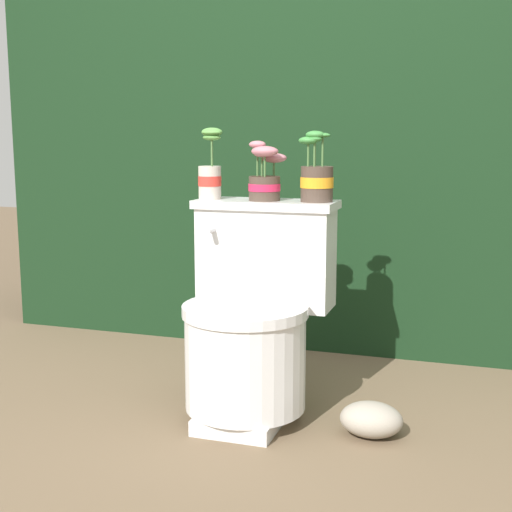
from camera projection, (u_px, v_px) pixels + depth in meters
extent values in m
plane|color=brown|center=(268.00, 429.00, 2.41)|extent=(12.00, 12.00, 0.00)
cube|color=black|center=(349.00, 165.00, 3.53)|extent=(3.26, 0.89, 1.67)
cube|color=silver|center=(245.00, 413.00, 2.47)|extent=(0.27, 0.37, 0.05)
cylinder|color=silver|center=(245.00, 361.00, 2.44)|extent=(0.41, 0.41, 0.32)
cylinder|color=silver|center=(245.00, 310.00, 2.41)|extent=(0.43, 0.43, 0.04)
cube|color=silver|center=(266.00, 258.00, 2.61)|extent=(0.49, 0.18, 0.36)
cube|color=silver|center=(266.00, 204.00, 2.58)|extent=(0.51, 0.21, 0.03)
cylinder|color=silver|center=(210.00, 230.00, 2.53)|extent=(0.02, 0.05, 0.02)
cylinder|color=beige|center=(210.00, 183.00, 2.61)|extent=(0.08, 0.08, 0.12)
cylinder|color=red|center=(210.00, 181.00, 2.61)|extent=(0.08, 0.08, 0.04)
cylinder|color=#332319|center=(210.00, 168.00, 2.60)|extent=(0.08, 0.08, 0.01)
cylinder|color=#4C753D|center=(212.00, 150.00, 2.60)|extent=(0.01, 0.01, 0.11)
ellipsoid|color=#569342|center=(212.00, 132.00, 2.59)|extent=(0.08, 0.06, 0.03)
cylinder|color=#4C753D|center=(212.00, 150.00, 2.56)|extent=(0.01, 0.01, 0.11)
ellipsoid|color=#569342|center=(212.00, 133.00, 2.55)|extent=(0.07, 0.05, 0.02)
cylinder|color=#4C753D|center=(212.00, 153.00, 2.57)|extent=(0.01, 0.01, 0.10)
ellipsoid|color=#569342|center=(212.00, 137.00, 2.56)|extent=(0.07, 0.05, 0.02)
cylinder|color=#47382D|center=(264.00, 188.00, 2.55)|extent=(0.11, 0.11, 0.09)
cylinder|color=#D1234C|center=(264.00, 187.00, 2.55)|extent=(0.12, 0.12, 0.03)
cylinder|color=#332319|center=(264.00, 178.00, 2.54)|extent=(0.10, 0.10, 0.01)
cylinder|color=#4C753D|center=(274.00, 168.00, 2.56)|extent=(0.01, 0.01, 0.05)
ellipsoid|color=#B26B75|center=(274.00, 158.00, 2.55)|extent=(0.09, 0.07, 0.03)
cylinder|color=#4C753D|center=(265.00, 166.00, 2.51)|extent=(0.01, 0.01, 0.08)
ellipsoid|color=#B26B75|center=(265.00, 151.00, 2.50)|extent=(0.10, 0.07, 0.04)
cylinder|color=#4C753D|center=(262.00, 166.00, 2.53)|extent=(0.01, 0.01, 0.07)
ellipsoid|color=#B26B75|center=(262.00, 154.00, 2.52)|extent=(0.06, 0.04, 0.02)
cylinder|color=#4C753D|center=(257.00, 162.00, 2.54)|extent=(0.01, 0.01, 0.10)
ellipsoid|color=#B26B75|center=(257.00, 145.00, 2.53)|extent=(0.06, 0.04, 0.03)
cylinder|color=#47382D|center=(317.00, 184.00, 2.50)|extent=(0.11, 0.11, 0.12)
cylinder|color=orange|center=(317.00, 182.00, 2.50)|extent=(0.12, 0.12, 0.04)
cylinder|color=#332319|center=(317.00, 168.00, 2.50)|extent=(0.10, 0.10, 0.01)
cylinder|color=#4C753D|center=(315.00, 152.00, 2.48)|extent=(0.01, 0.01, 0.10)
ellipsoid|color=#387F38|center=(315.00, 135.00, 2.47)|extent=(0.07, 0.05, 0.03)
cylinder|color=#4C753D|center=(314.00, 154.00, 2.47)|extent=(0.01, 0.01, 0.09)
ellipsoid|color=#387F38|center=(315.00, 139.00, 2.47)|extent=(0.05, 0.04, 0.02)
cylinder|color=#4C753D|center=(322.00, 152.00, 2.48)|extent=(0.01, 0.01, 0.10)
ellipsoid|color=#387F38|center=(323.00, 135.00, 2.47)|extent=(0.05, 0.04, 0.02)
cylinder|color=#4C753D|center=(308.00, 155.00, 2.48)|extent=(0.01, 0.01, 0.08)
ellipsoid|color=#387F38|center=(308.00, 140.00, 2.47)|extent=(0.07, 0.05, 0.03)
ellipsoid|color=#9E9384|center=(371.00, 420.00, 2.34)|extent=(0.21, 0.17, 0.11)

